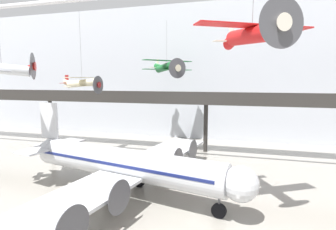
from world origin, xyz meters
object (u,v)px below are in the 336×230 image
Objects in this scene: airliner_silver_main at (123,164)px; suspended_plane_cream_biplane at (82,83)px; suspended_plane_red_highwing at (252,34)px; suspended_plane_green_biplane at (167,66)px; suspended_plane_silver_racer at (2,69)px.

suspended_plane_cream_biplane reaches higher than airliner_silver_main.
suspended_plane_cream_biplane is at bearing -146.24° from suspended_plane_red_highwing.
suspended_plane_green_biplane is (-1.30, 21.00, 10.84)m from airliner_silver_main.
suspended_plane_green_biplane is at bearing 32.78° from suspended_plane_silver_racer.
suspended_plane_green_biplane is (11.01, 23.02, 1.25)m from suspended_plane_silver_racer.
suspended_plane_green_biplane reaches higher than suspended_plane_silver_racer.
airliner_silver_main is 2.58× the size of suspended_plane_cream_biplane.
airliner_silver_main is at bearing -40.64° from suspended_plane_cream_biplane.
suspended_plane_red_highwing is 0.92× the size of suspended_plane_silver_racer.
suspended_plane_silver_racer is at bearing -117.27° from suspended_plane_red_highwing.
airliner_silver_main is at bearing -42.96° from suspended_plane_green_biplane.
airliner_silver_main is at bearing -124.22° from suspended_plane_red_highwing.
suspended_plane_red_highwing reaches higher than suspended_plane_silver_racer.
suspended_plane_green_biplane reaches higher than airliner_silver_main.
suspended_plane_silver_racer is at bearing -91.24° from suspended_plane_cream_biplane.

